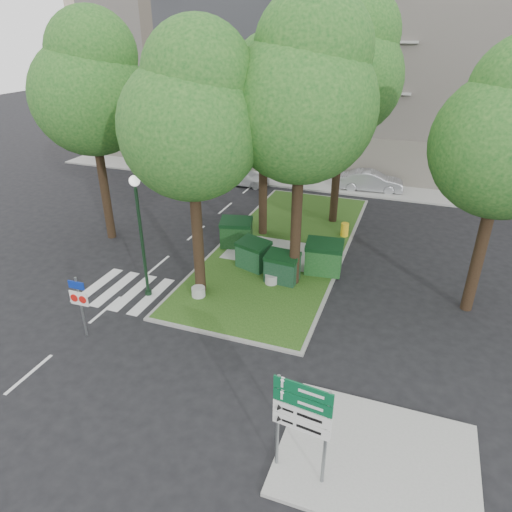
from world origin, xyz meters
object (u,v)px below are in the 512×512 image
at_px(car_white, 242,176).
at_px(bollard_mid, 251,265).
at_px(directional_sign, 302,416).
at_px(car_silver, 371,181).
at_px(tree_median_near_right, 305,92).
at_px(bollard_right, 272,279).
at_px(litter_bin, 345,230).
at_px(tree_median_mid, 266,100).
at_px(traffic_sign_pole, 80,299).
at_px(dumpster_d, 324,257).
at_px(bollard_left, 198,292).
at_px(tree_median_near_left, 193,114).
at_px(dumpster_b, 253,254).
at_px(tree_street_left, 91,85).
at_px(dumpster_c, 282,267).
at_px(tree_median_far, 347,66).
at_px(tree_street_right, 512,131).
at_px(dumpster_a, 236,233).
at_px(street_lamp, 140,223).

bearing_deg(car_white, bollard_mid, -155.64).
distance_m(directional_sign, car_silver, 23.10).
bearing_deg(tree_median_near_right, car_white, 120.99).
bearing_deg(bollard_right, directional_sign, -67.60).
bearing_deg(litter_bin, tree_median_mid, -165.69).
xyz_separation_m(litter_bin, traffic_sign_pole, (-7.28, -11.76, 1.08)).
distance_m(dumpster_d, bollard_left, 5.82).
relative_size(tree_median_near_left, dumpster_b, 6.21).
distance_m(bollard_right, litter_bin, 6.39).
bearing_deg(dumpster_b, litter_bin, 74.60).
height_order(tree_street_left, dumpster_c, tree_street_left).
bearing_deg(dumpster_d, bollard_left, -144.92).
relative_size(dumpster_c, bollard_right, 2.66).
relative_size(tree_median_far, car_silver, 2.84).
distance_m(tree_street_right, dumpster_c, 9.85).
distance_m(tree_street_left, bollard_mid, 11.07).
distance_m(dumpster_d, car_white, 13.58).
distance_m(bollard_mid, directional_sign, 10.92).
xyz_separation_m(dumpster_d, bollard_mid, (-3.20, -0.83, -0.55)).
distance_m(dumpster_a, street_lamp, 6.24).
distance_m(tree_street_left, bollard_right, 12.19).
bearing_deg(dumpster_c, traffic_sign_pole, -128.13).
bearing_deg(bollard_left, dumpster_a, 93.98).
bearing_deg(traffic_sign_pole, dumpster_c, 46.50).
bearing_deg(dumpster_d, tree_median_far, 90.61).
height_order(tree_median_near_left, tree_median_near_right, tree_median_near_right).
relative_size(bollard_mid, directional_sign, 0.18).
xyz_separation_m(tree_median_mid, litter_bin, (4.11, 1.05, -6.50)).
height_order(bollard_right, directional_sign, directional_sign).
xyz_separation_m(tree_median_mid, dumpster_d, (3.91, -3.23, -6.13)).
xyz_separation_m(dumpster_d, bollard_left, (-4.37, -3.80, -0.53)).
bearing_deg(bollard_mid, dumpster_c, -18.14).
relative_size(dumpster_d, car_white, 0.46).
xyz_separation_m(tree_street_right, traffic_sign_pole, (-13.17, -6.71, -5.42)).
bearing_deg(directional_sign, bollard_left, 138.77).
bearing_deg(car_silver, bollard_right, 165.60).
relative_size(bollard_right, car_silver, 0.13).
bearing_deg(traffic_sign_pole, tree_median_mid, 72.33).
distance_m(dumpster_c, bollard_mid, 1.82).
height_order(tree_street_right, dumpster_c, tree_street_right).
bearing_deg(bollard_left, dumpster_d, 40.98).
bearing_deg(bollard_mid, tree_median_near_right, -10.91).
distance_m(bollard_mid, traffic_sign_pole, 7.80).
bearing_deg(tree_median_far, tree_median_near_right, -91.53).
relative_size(tree_street_right, street_lamp, 1.95).
distance_m(dumpster_b, bollard_mid, 0.50).
distance_m(dumpster_b, dumpster_d, 3.19).
height_order(tree_street_left, bollard_mid, tree_street_left).
bearing_deg(traffic_sign_pole, bollard_right, 46.50).
height_order(tree_median_near_left, bollard_left, tree_median_near_left).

